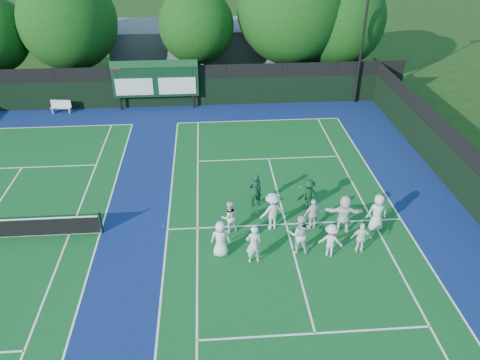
{
  "coord_description": "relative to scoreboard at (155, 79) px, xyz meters",
  "views": [
    {
      "loc": [
        -3.45,
        -16.35,
        13.0
      ],
      "look_at": [
        -2.0,
        3.0,
        1.3
      ],
      "focal_mm": 35.0,
      "sensor_mm": 36.0,
      "label": 1
    }
  ],
  "objects": [
    {
      "name": "tree_b",
      "position": [
        -6.13,
        3.99,
        2.99
      ],
      "size": [
        7.07,
        7.07,
        8.9
      ],
      "color": "#31190D",
      "rests_on": "ground"
    },
    {
      "name": "tennis_ball_4",
      "position": [
        8.29,
        -11.4,
        -2.16
      ],
      "size": [
        0.07,
        0.07,
        0.07
      ],
      "primitive_type": "sphere",
      "color": "gold",
      "rests_on": "ground"
    },
    {
      "name": "coach_right",
      "position": [
        8.24,
        -13.36,
        -1.38
      ],
      "size": [
        1.17,
        0.85,
        1.63
      ],
      "primitive_type": "imported",
      "rotation": [
        0.0,
        0.0,
        3.4
      ],
      "color": "#0F371C",
      "rests_on": "ground"
    },
    {
      "name": "bench",
      "position": [
        -6.71,
        -0.22,
        -1.7
      ],
      "size": [
        1.47,
        0.55,
        0.91
      ],
      "color": "silver",
      "rests_on": "ground"
    },
    {
      "name": "player_front_4",
      "position": [
        9.84,
        -16.74,
        -1.46
      ],
      "size": [
        0.89,
        0.45,
        1.46
      ],
      "primitive_type": "imported",
      "rotation": [
        0.0,
        0.0,
        3.03
      ],
      "color": "white",
      "rests_on": "ground"
    },
    {
      "name": "court_apron",
      "position": [
        1.01,
        -14.59,
        -2.19
      ],
      "size": [
        34.0,
        32.0,
        0.01
      ],
      "primitive_type": "cube",
      "color": "navy",
      "rests_on": "ground"
    },
    {
      "name": "player_back_0",
      "position": [
        4.35,
        -14.88,
        -1.41
      ],
      "size": [
        0.91,
        0.8,
        1.56
      ],
      "primitive_type": "imported",
      "rotation": [
        0.0,
        0.0,
        3.47
      ],
      "color": "white",
      "rests_on": "ground"
    },
    {
      "name": "player_back_1",
      "position": [
        6.3,
        -14.79,
        -1.27
      ],
      "size": [
        1.34,
        1.02,
        1.84
      ],
      "primitive_type": "imported",
      "rotation": [
        0.0,
        0.0,
        3.46
      ],
      "color": "silver",
      "rests_on": "ground"
    },
    {
      "name": "divider_fence_right",
      "position": [
        16.01,
        -14.59,
        -0.83
      ],
      "size": [
        0.08,
        32.0,
        3.0
      ],
      "color": "black",
      "rests_on": "ground"
    },
    {
      "name": "player_front_3",
      "position": [
        8.49,
        -16.88,
        -1.41
      ],
      "size": [
        1.14,
        0.87,
        1.55
      ],
      "primitive_type": "imported",
      "rotation": [
        0.0,
        0.0,
        2.81
      ],
      "color": "silver",
      "rests_on": "ground"
    },
    {
      "name": "near_court",
      "position": [
        7.01,
        -14.59,
        -2.18
      ],
      "size": [
        11.05,
        23.85,
        0.01
      ],
      "color": "#115420",
      "rests_on": "ground"
    },
    {
      "name": "coach_left",
      "position": [
        5.73,
        -12.94,
        -1.31
      ],
      "size": [
        0.71,
        0.54,
        1.76
      ],
      "primitive_type": "imported",
      "rotation": [
        0.0,
        0.0,
        3.35
      ],
      "color": "#0F3922",
      "rests_on": "ground"
    },
    {
      "name": "player_front_1",
      "position": [
        5.24,
        -17.05,
        -1.28
      ],
      "size": [
        0.71,
        0.51,
        1.82
      ],
      "primitive_type": "imported",
      "rotation": [
        0.0,
        0.0,
        3.26
      ],
      "color": "silver",
      "rests_on": "ground"
    },
    {
      "name": "back_fence",
      "position": [
        1.01,
        0.41,
        -0.83
      ],
      "size": [
        34.0,
        0.08,
        3.0
      ],
      "color": "black",
      "rests_on": "ground"
    },
    {
      "name": "player_back_2",
      "position": [
        8.14,
        -14.94,
        -1.41
      ],
      "size": [
        0.98,
        0.64,
        1.55
      ],
      "primitive_type": "imported",
      "rotation": [
        0.0,
        0.0,
        3.45
      ],
      "color": "white",
      "rests_on": "ground"
    },
    {
      "name": "tree_e",
      "position": [
        13.84,
        3.99,
        2.8
      ],
      "size": [
        7.14,
        7.14,
        8.74
      ],
      "color": "#31190D",
      "rests_on": "ground"
    },
    {
      "name": "tree_d",
      "position": [
        10.33,
        3.99,
        3.67
      ],
      "size": [
        8.32,
        8.32,
        10.24
      ],
      "color": "#31190D",
      "rests_on": "ground"
    },
    {
      "name": "tree_c",
      "position": [
        3.13,
        3.99,
        2.57
      ],
      "size": [
        5.61,
        5.61,
        7.72
      ],
      "color": "#31190D",
      "rests_on": "ground"
    },
    {
      "name": "light_pole_right",
      "position": [
        14.51,
        0.11,
        4.11
      ],
      "size": [
        1.2,
        0.3,
        10.12
      ],
      "color": "black",
      "rests_on": "ground"
    },
    {
      "name": "clubhouse",
      "position": [
        5.01,
        8.41,
        -0.19
      ],
      "size": [
        18.0,
        6.0,
        4.0
      ],
      "primitive_type": "cube",
      "color": "slate",
      "rests_on": "ground"
    },
    {
      "name": "player_front_2",
      "position": [
        7.22,
        -16.53,
        -1.28
      ],
      "size": [
        0.98,
        0.81,
        1.83
      ],
      "primitive_type": "imported",
      "rotation": [
        0.0,
        0.0,
        3.0
      ],
      "color": "silver",
      "rests_on": "ground"
    },
    {
      "name": "player_back_4",
      "position": [
        11.02,
        -15.21,
        -1.28
      ],
      "size": [
        0.89,
        0.58,
        1.81
      ],
      "primitive_type": "imported",
      "rotation": [
        0.0,
        0.0,
        3.15
      ],
      "color": "silver",
      "rests_on": "ground"
    },
    {
      "name": "ground",
      "position": [
        7.01,
        -15.59,
        -2.19
      ],
      "size": [
        120.0,
        120.0,
        0.0
      ],
      "primitive_type": "plane",
      "color": "#18350E",
      "rests_on": "ground"
    },
    {
      "name": "tennis_ball_0",
      "position": [
        5.49,
        -17.04,
        -2.16
      ],
      "size": [
        0.07,
        0.07,
        0.07
      ],
      "primitive_type": "sphere",
      "color": "gold",
      "rests_on": "ground"
    },
    {
      "name": "player_back_3",
      "position": [
        9.48,
        -15.22,
        -1.28
      ],
      "size": [
        1.76,
        0.79,
        1.83
      ],
      "primitive_type": "imported",
      "rotation": [
        0.0,
        0.0,
        2.99
      ],
      "color": "white",
      "rests_on": "ground"
    },
    {
      "name": "tennis_ball_3",
      "position": [
        1.31,
        -14.3,
        -2.16
      ],
      "size": [
        0.07,
        0.07,
        0.07
      ],
      "primitive_type": "sphere",
      "color": "gold",
      "rests_on": "ground"
    },
    {
      "name": "player_front_0",
      "position": [
        3.9,
        -16.5,
        -1.35
      ],
      "size": [
        0.86,
        0.6,
        1.67
      ],
      "primitive_type": "imported",
      "rotation": [
        0.0,
        0.0,
        3.05
      ],
      "color": "white",
      "rests_on": "ground"
    },
    {
      "name": "tennis_ball_5",
      "position": [
        11.0,
        -15.34,
        -2.16
      ],
      "size": [
        0.07,
        0.07,
        0.07
      ],
      "primitive_type": "sphere",
      "color": "gold",
      "rests_on": "ground"
    },
    {
      "name": "scoreboard",
      "position": [
        0.0,
        0.0,
        0.0
      ],
      "size": [
        6.0,
        0.21,
        3.55
      ],
      "color": "black",
      "rests_on": "ground"
    }
  ]
}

